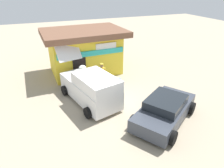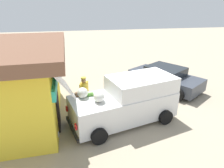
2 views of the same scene
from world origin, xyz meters
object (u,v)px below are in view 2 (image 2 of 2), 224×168
(unloaded_banana_pile, at_px, (51,135))
(storefront_bar, at_px, (13,83))
(vendor_standing, at_px, (84,91))
(customer_bending, at_px, (83,102))
(delivery_van, at_px, (127,100))
(paint_bucket, at_px, (86,95))
(parked_sedan, at_px, (165,78))

(unloaded_banana_pile, bearing_deg, storefront_bar, 41.30)
(vendor_standing, distance_m, unloaded_banana_pile, 2.55)
(vendor_standing, xyz_separation_m, customer_bending, (-0.94, 0.12, -0.07))
(delivery_van, bearing_deg, paint_bucket, 32.97)
(customer_bending, relative_size, paint_bucket, 3.70)
(delivery_van, distance_m, paint_bucket, 3.00)
(paint_bucket, bearing_deg, delivery_van, -147.03)
(vendor_standing, bearing_deg, parked_sedan, -70.79)
(customer_bending, height_order, unloaded_banana_pile, customer_bending)
(storefront_bar, relative_size, delivery_van, 1.16)
(unloaded_banana_pile, height_order, paint_bucket, unloaded_banana_pile)
(parked_sedan, distance_m, customer_bending, 5.55)
(unloaded_banana_pile, distance_m, paint_bucket, 3.53)
(parked_sedan, bearing_deg, delivery_van, 133.51)
(vendor_standing, bearing_deg, delivery_van, -126.90)
(delivery_van, bearing_deg, parked_sedan, -46.49)
(storefront_bar, height_order, parked_sedan, storefront_bar)
(delivery_van, relative_size, customer_bending, 3.70)
(vendor_standing, bearing_deg, storefront_bar, 98.17)
(paint_bucket, bearing_deg, vendor_standing, 174.68)
(customer_bending, height_order, paint_bucket, customer_bending)
(vendor_standing, xyz_separation_m, unloaded_banana_pile, (-2.03, 1.37, -0.70))
(vendor_standing, bearing_deg, unloaded_banana_pile, 145.94)
(customer_bending, bearing_deg, storefront_bar, 78.79)
(vendor_standing, xyz_separation_m, paint_bucket, (1.17, -0.11, -0.72))
(storefront_bar, xyz_separation_m, delivery_van, (-0.87, -4.49, -0.79))
(storefront_bar, relative_size, customer_bending, 4.29)
(customer_bending, bearing_deg, paint_bucket, -6.08)
(customer_bending, xyz_separation_m, unloaded_banana_pile, (-1.10, 1.26, -0.63))
(storefront_bar, xyz_separation_m, vendor_standing, (0.40, -2.80, -0.81))
(delivery_van, xyz_separation_m, vendor_standing, (1.27, 1.69, -0.01))
(delivery_van, distance_m, customer_bending, 1.84)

